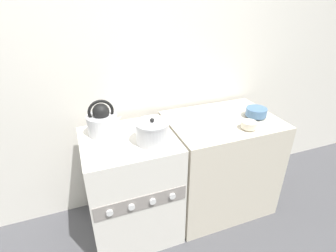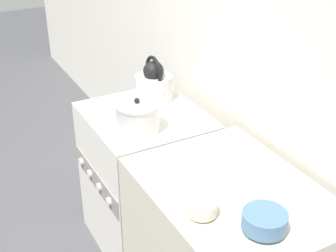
% 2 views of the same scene
% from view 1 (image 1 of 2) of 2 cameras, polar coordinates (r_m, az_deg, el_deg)
% --- Properties ---
extents(wall_back, '(7.00, 0.06, 2.50)m').
position_cam_1_polar(wall_back, '(2.06, -12.19, 12.60)').
color(wall_back, silver).
rests_on(wall_back, ground_plane).
extents(stove, '(0.65, 0.61, 0.85)m').
position_cam_1_polar(stove, '(2.07, -7.87, -12.94)').
color(stove, silver).
rests_on(stove, ground_plane).
extents(counter, '(0.86, 0.65, 0.85)m').
position_cam_1_polar(counter, '(2.33, 10.92, -8.03)').
color(counter, beige).
rests_on(counter, ground_plane).
extents(kettle, '(0.26, 0.21, 0.26)m').
position_cam_1_polar(kettle, '(1.88, -14.07, 0.99)').
color(kettle, silver).
rests_on(kettle, stove).
extents(cooking_pot, '(0.22, 0.22, 0.18)m').
position_cam_1_polar(cooking_pot, '(1.73, -3.40, -1.36)').
color(cooking_pot, silver).
rests_on(cooking_pot, stove).
extents(enamel_bowl, '(0.16, 0.16, 0.08)m').
position_cam_1_polar(enamel_bowl, '(2.20, 18.65, 2.90)').
color(enamel_bowl, '#4C729E').
rests_on(enamel_bowl, counter).
extents(small_ceramic_bowl, '(0.11, 0.11, 0.06)m').
position_cam_1_polar(small_ceramic_bowl, '(2.00, 17.17, 0.26)').
color(small_ceramic_bowl, beige).
rests_on(small_ceramic_bowl, counter).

